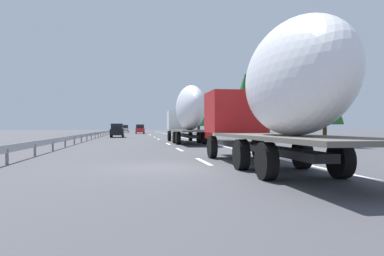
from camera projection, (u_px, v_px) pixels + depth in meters
The scene contains 23 objects.
ground_plane at pixel (142, 137), 52.64m from camera, with size 260.00×260.00×0.00m, color #424247.
lane_stripe_0 at pixel (203, 161), 15.39m from camera, with size 3.20×0.20×0.01m, color white.
lane_stripe_1 at pixel (180, 150), 23.49m from camera, with size 3.20×0.20×0.01m, color white.
lane_stripe_2 at pixel (168, 144), 31.39m from camera, with size 3.20×0.20×0.01m, color white.
lane_stripe_3 at pixel (158, 139), 43.84m from camera, with size 3.20×0.20×0.01m, color white.
lane_stripe_4 at pixel (155, 137), 51.95m from camera, with size 3.20×0.20×0.01m, color white.
lane_stripe_5 at pixel (149, 135), 69.44m from camera, with size 3.20×0.20×0.01m, color white.
lane_stripe_6 at pixel (150, 135), 65.34m from camera, with size 3.20×0.20×0.01m, color white.
edge_line_right at pixel (176, 136), 58.44m from camera, with size 110.00×0.20×0.01m, color white.
truck_lead at pixel (188, 112), 32.11m from camera, with size 14.12×2.55×4.94m.
truck_trailing at pixel (276, 94), 12.22m from camera, with size 12.95×2.55×4.63m.
car_silver_hatch at pixel (125, 129), 96.42m from camera, with size 4.01×1.83×1.95m.
car_black_suv at pixel (117, 130), 50.77m from camera, with size 4.40×1.79×1.91m.
car_white_van at pixel (139, 129), 105.63m from camera, with size 4.50×1.78×1.77m.
car_red_compact at pixel (140, 129), 77.33m from camera, with size 4.57×1.87×1.96m.
road_sign at pixel (183, 123), 59.15m from camera, with size 0.10×0.90×2.90m.
tree_0 at pixel (178, 116), 98.13m from camera, with size 2.67×2.67×7.19m.
tree_1 at pixel (179, 119), 92.54m from camera, with size 2.75×2.75×5.48m.
tree_2 at pixel (325, 93), 27.04m from camera, with size 2.67×2.67×6.27m.
tree_3 at pixel (198, 115), 77.03m from camera, with size 3.37×3.37×6.08m.
tree_4 at pixel (245, 100), 35.88m from camera, with size 3.67×3.67×6.75m.
tree_5 at pixel (199, 115), 81.29m from camera, with size 3.41×3.41×6.53m.
guardrail_median at pixel (101, 133), 54.66m from camera, with size 94.00×0.10×0.76m.
Camera 1 is at (-13.12, 1.09, 1.46)m, focal length 34.26 mm.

